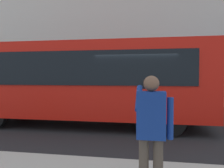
{
  "coord_description": "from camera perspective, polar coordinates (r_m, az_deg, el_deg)",
  "views": [
    {
      "loc": [
        -0.51,
        8.1,
        1.84
      ],
      "look_at": [
        0.9,
        0.05,
        1.56
      ],
      "focal_mm": 36.69,
      "sensor_mm": 36.0,
      "label": 1
    }
  ],
  "objects": [
    {
      "name": "building_facade_far",
      "position": [
        15.47,
        8.15,
        17.52
      ],
      "size": [
        28.0,
        1.55,
        12.0
      ],
      "color": "beige",
      "rests_on": "ground_plane"
    },
    {
      "name": "pedestrian_photographer",
      "position": [
        3.31,
        9.78,
        -10.31
      ],
      "size": [
        0.53,
        0.52,
        1.7
      ],
      "color": "#4C4238",
      "rests_on": "sidewalk_curb"
    },
    {
      "name": "red_bus",
      "position": [
        8.59,
        -6.86,
        0.91
      ],
      "size": [
        9.05,
        2.54,
        3.08
      ],
      "color": "red",
      "rests_on": "ground_plane"
    },
    {
      "name": "ground_plane",
      "position": [
        8.32,
        6.32,
        -10.82
      ],
      "size": [
        60.0,
        60.0,
        0.0
      ],
      "primitive_type": "plane",
      "color": "#232326"
    }
  ]
}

